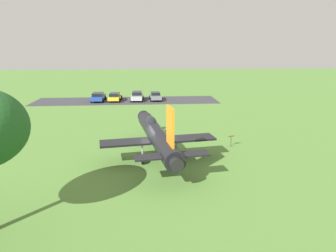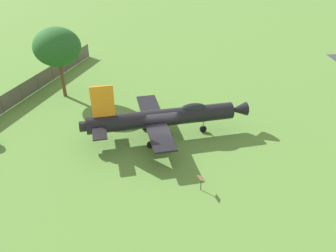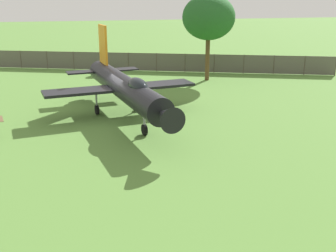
{
  "view_description": "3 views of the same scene",
  "coord_description": "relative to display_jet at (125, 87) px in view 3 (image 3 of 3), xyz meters",
  "views": [
    {
      "loc": [
        -24.15,
        1.06,
        9.06
      ],
      "look_at": [
        -1.03,
        -0.82,
        2.98
      ],
      "focal_mm": 32.69,
      "sensor_mm": 36.0,
      "label": 1
    },
    {
      "loc": [
        -1.27,
        -24.68,
        15.97
      ],
      "look_at": [
        0.43,
        -1.29,
        1.84
      ],
      "focal_mm": 36.51,
      "sensor_mm": 36.0,
      "label": 2
    },
    {
      "loc": [
        24.32,
        -3.37,
        7.17
      ],
      "look_at": [
        7.0,
        0.99,
        1.5
      ],
      "focal_mm": 44.38,
      "sensor_mm": 36.0,
      "label": 3
    }
  ],
  "objects": [
    {
      "name": "ground_plane",
      "position": [
        -0.34,
        -0.05,
        -1.93
      ],
      "size": [
        200.0,
        200.0,
        0.0
      ],
      "primitive_type": "plane",
      "color": "#568438"
    },
    {
      "name": "display_jet",
      "position": [
        0.0,
        0.0,
        0.0
      ],
      "size": [
        14.26,
        9.46,
        5.22
      ],
      "rotation": [
        0.0,
        0.0,
        0.15
      ],
      "color": "black",
      "rests_on": "ground_plane"
    },
    {
      "name": "shade_tree",
      "position": [
        -10.11,
        8.68,
        3.4
      ],
      "size": [
        4.66,
        4.43,
        7.25
      ],
      "color": "brown",
      "rests_on": "ground_plane"
    },
    {
      "name": "perimeter_fence",
      "position": [
        -15.37,
        5.32,
        -0.99
      ],
      "size": [
        12.51,
        31.17,
        1.78
      ],
      "rotation": [
        0.0,
        0.0,
        4.33
      ],
      "color": "#4C4238",
      "rests_on": "ground_plane"
    },
    {
      "name": "shrub_near_fence",
      "position": [
        -14.44,
        -0.42,
        -1.38
      ],
      "size": [
        1.24,
        1.09,
        1.09
      ],
      "color": "#387F3D",
      "rests_on": "ground_plane"
    }
  ]
}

